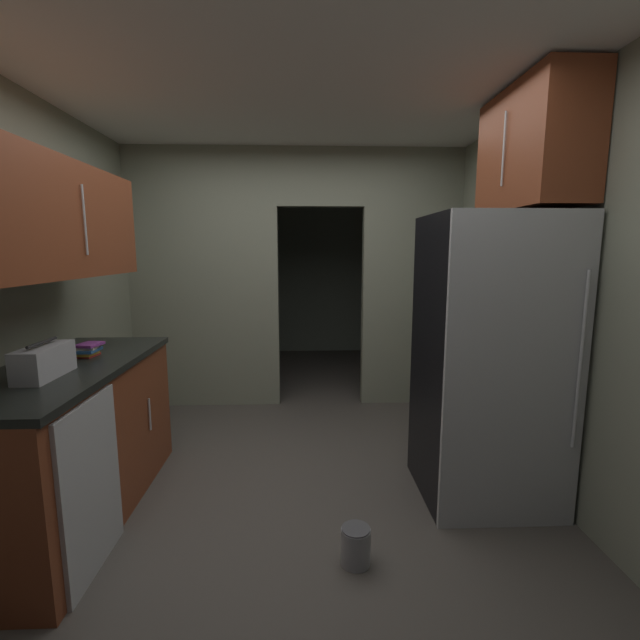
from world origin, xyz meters
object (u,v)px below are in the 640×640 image
at_px(book_stack, 89,350).
at_px(paint_can, 356,546).
at_px(boombox, 43,362).
at_px(refrigerator, 488,360).
at_px(dishwasher, 92,487).

height_order(book_stack, paint_can, book_stack).
bearing_deg(boombox, paint_can, -8.71).
relative_size(refrigerator, dishwasher, 2.06).
xyz_separation_m(refrigerator, dishwasher, (-2.20, -0.60, -0.46)).
height_order(refrigerator, boombox, refrigerator).
distance_m(dishwasher, boombox, 0.69).
relative_size(refrigerator, boombox, 5.03).
bearing_deg(boombox, dishwasher, -36.35).
xyz_separation_m(refrigerator, boombox, (-2.50, -0.38, 0.11)).
height_order(boombox, book_stack, boombox).
bearing_deg(boombox, refrigerator, 8.60).
xyz_separation_m(dishwasher, book_stack, (-0.29, 0.67, 0.54)).
xyz_separation_m(book_stack, paint_can, (1.59, -0.69, -0.87)).
bearing_deg(book_stack, paint_can, -23.56).
height_order(boombox, paint_can, boombox).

